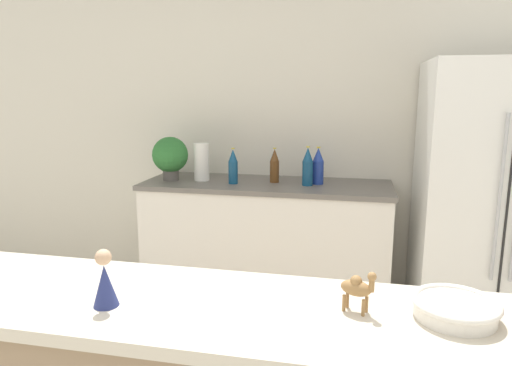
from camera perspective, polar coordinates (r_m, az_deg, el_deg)
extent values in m
cube|color=silver|center=(3.53, 6.38, 6.78)|extent=(8.00, 0.06, 2.55)
cube|color=silver|center=(3.42, 1.27, -7.70)|extent=(1.75, 0.60, 0.87)
cube|color=#66605B|center=(3.30, 1.30, -0.23)|extent=(1.78, 0.63, 0.03)
cube|color=white|center=(3.28, 27.04, -1.84)|extent=(0.85, 0.73, 1.74)
cube|color=black|center=(2.94, 28.83, -3.41)|extent=(0.01, 0.01, 1.67)
cylinder|color=#B2B5BA|center=(2.89, 28.14, -1.79)|extent=(0.02, 0.02, 0.96)
cube|color=beige|center=(1.28, -7.05, -15.24)|extent=(2.08, 0.46, 0.03)
cylinder|color=#595451|center=(3.44, -10.59, 1.12)|extent=(0.12, 0.12, 0.09)
sphere|color=#2D7033|center=(3.42, -10.68, 3.50)|extent=(0.26, 0.26, 0.26)
cylinder|color=white|center=(3.38, -6.82, 2.64)|extent=(0.11, 0.11, 0.27)
cylinder|color=navy|center=(3.26, 7.74, 1.31)|extent=(0.08, 0.08, 0.17)
cone|color=navy|center=(3.24, 7.80, 3.56)|extent=(0.08, 0.08, 0.09)
cylinder|color=gold|center=(3.23, 7.83, 4.44)|extent=(0.03, 0.03, 0.01)
cylinder|color=brown|center=(3.29, 2.32, 1.43)|extent=(0.07, 0.07, 0.16)
cone|color=brown|center=(3.27, 2.34, 3.53)|extent=(0.06, 0.06, 0.09)
cylinder|color=gold|center=(3.27, 2.35, 4.37)|extent=(0.02, 0.02, 0.01)
cylinder|color=navy|center=(3.25, -2.88, 1.31)|extent=(0.07, 0.07, 0.16)
cone|color=navy|center=(3.23, -2.90, 3.48)|extent=(0.06, 0.06, 0.09)
cylinder|color=gold|center=(3.22, -2.91, 4.34)|extent=(0.02, 0.02, 0.01)
cylinder|color=navy|center=(3.20, 6.45, 1.21)|extent=(0.07, 0.07, 0.17)
cone|color=navy|center=(3.18, 6.51, 3.59)|extent=(0.07, 0.07, 0.10)
cylinder|color=gold|center=(3.17, 6.53, 4.52)|extent=(0.03, 0.03, 0.01)
cylinder|color=white|center=(1.27, 23.61, -14.37)|extent=(0.20, 0.20, 0.04)
torus|color=white|center=(1.26, 23.68, -13.53)|extent=(0.21, 0.21, 0.02)
ellipsoid|color=olive|center=(1.21, 12.37, -12.70)|extent=(0.09, 0.07, 0.04)
sphere|color=olive|center=(1.21, 12.41, -11.90)|extent=(0.03, 0.03, 0.03)
cylinder|color=olive|center=(1.19, 14.26, -12.15)|extent=(0.01, 0.01, 0.04)
sphere|color=olive|center=(1.19, 14.31, -11.26)|extent=(0.02, 0.02, 0.02)
cylinder|color=olive|center=(1.23, 13.64, -14.49)|extent=(0.01, 0.01, 0.04)
cylinder|color=olive|center=(1.21, 13.26, -14.94)|extent=(0.01, 0.01, 0.04)
cylinder|color=olive|center=(1.25, 11.35, -14.06)|extent=(0.01, 0.01, 0.04)
cylinder|color=olive|center=(1.23, 10.93, -14.51)|extent=(0.01, 0.01, 0.04)
cone|color=navy|center=(1.28, -18.34, -12.06)|extent=(0.07, 0.07, 0.11)
sphere|color=tan|center=(1.25, -18.56, -8.79)|extent=(0.04, 0.04, 0.04)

